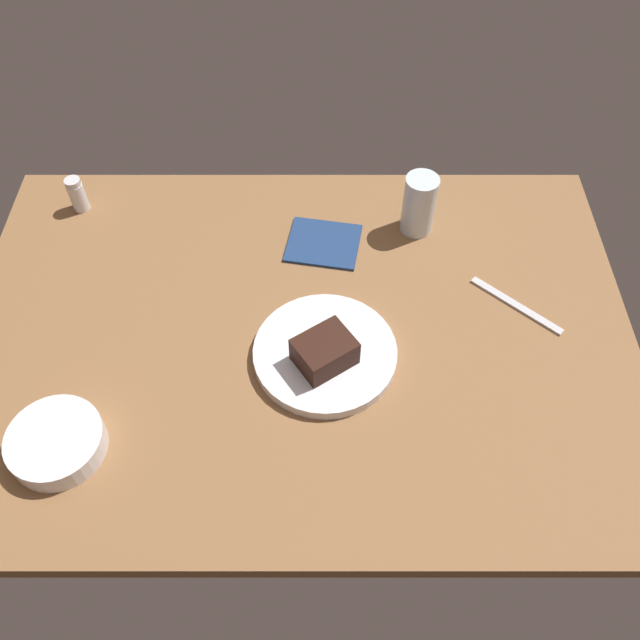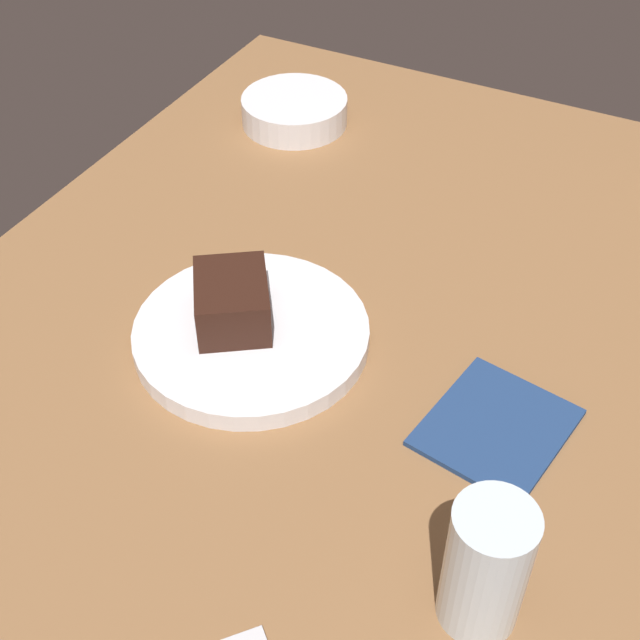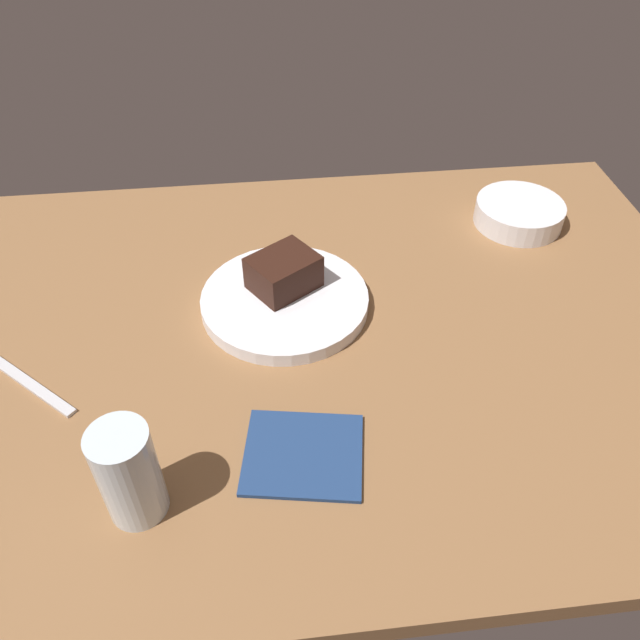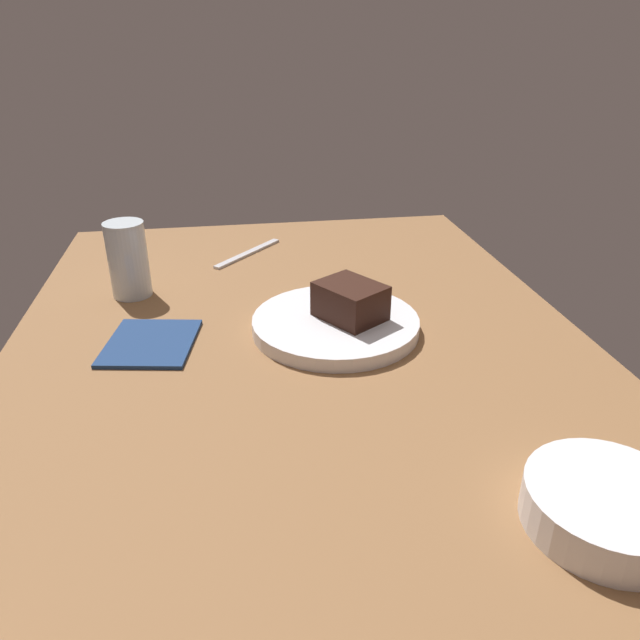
# 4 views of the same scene
# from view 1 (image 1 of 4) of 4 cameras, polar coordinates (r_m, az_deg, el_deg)

# --- Properties ---
(dining_table) EXTENTS (1.20, 0.84, 0.03)m
(dining_table) POSITION_cam_1_polar(r_m,az_deg,el_deg) (1.21, -1.81, -1.36)
(dining_table) COLOR brown
(dining_table) RESTS_ON ground
(dessert_plate) EXTENTS (0.25, 0.25, 0.02)m
(dessert_plate) POSITION_cam_1_polar(r_m,az_deg,el_deg) (1.16, 0.49, -2.87)
(dessert_plate) COLOR silver
(dessert_plate) RESTS_ON dining_table
(chocolate_cake_slice) EXTENTS (0.12, 0.11, 0.05)m
(chocolate_cake_slice) POSITION_cam_1_polar(r_m,az_deg,el_deg) (1.11, 0.45, -2.70)
(chocolate_cake_slice) COLOR black
(chocolate_cake_slice) RESTS_ON dessert_plate
(salt_shaker) EXTENTS (0.03, 0.03, 0.08)m
(salt_shaker) POSITION_cam_1_polar(r_m,az_deg,el_deg) (1.47, -19.88, 10.04)
(salt_shaker) COLOR silver
(salt_shaker) RESTS_ON dining_table
(water_glass) EXTENTS (0.06, 0.06, 0.13)m
(water_glass) POSITION_cam_1_polar(r_m,az_deg,el_deg) (1.34, 8.50, 9.68)
(water_glass) COLOR silver
(water_glass) RESTS_ON dining_table
(side_bowl) EXTENTS (0.15, 0.15, 0.04)m
(side_bowl) POSITION_cam_1_polar(r_m,az_deg,el_deg) (1.14, -21.46, -9.64)
(side_bowl) COLOR silver
(side_bowl) RESTS_ON dining_table
(butter_knife) EXTENTS (0.15, 0.14, 0.01)m
(butter_knife) POSITION_cam_1_polar(r_m,az_deg,el_deg) (1.28, 16.40, 1.19)
(butter_knife) COLOR silver
(butter_knife) RESTS_ON dining_table
(folded_napkin) EXTENTS (0.16, 0.14, 0.01)m
(folded_napkin) POSITION_cam_1_polar(r_m,az_deg,el_deg) (1.33, 0.36, 6.55)
(folded_napkin) COLOR navy
(folded_napkin) RESTS_ON dining_table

